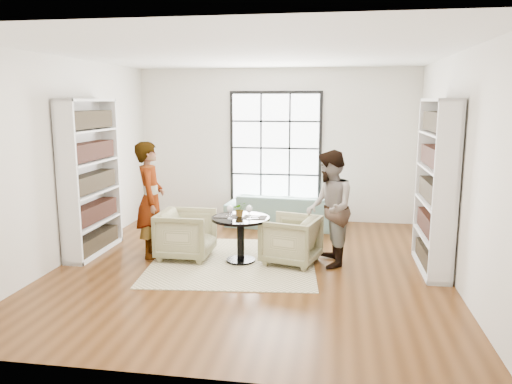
% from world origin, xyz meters
% --- Properties ---
extents(ground, '(6.00, 6.00, 0.00)m').
position_xyz_m(ground, '(0.00, 0.00, 0.00)').
color(ground, '#583315').
extents(room_shell, '(6.00, 6.01, 6.00)m').
position_xyz_m(room_shell, '(0.00, 0.54, 1.26)').
color(room_shell, silver).
rests_on(room_shell, ground).
extents(rug, '(2.62, 2.62, 0.01)m').
position_xyz_m(rug, '(-0.29, 0.17, 0.01)').
color(rug, beige).
rests_on(rug, ground).
extents(pedestal_table, '(0.85, 0.85, 0.68)m').
position_xyz_m(pedestal_table, '(-0.18, 0.19, 0.50)').
color(pedestal_table, black).
rests_on(pedestal_table, ground).
extents(sofa, '(2.20, 1.02, 0.62)m').
position_xyz_m(sofa, '(0.22, 2.45, 0.31)').
color(sofa, slate).
rests_on(sofa, ground).
extents(armchair_left, '(0.81, 0.79, 0.73)m').
position_xyz_m(armchair_left, '(-1.04, 0.26, 0.37)').
color(armchair_left, tan).
rests_on(armchair_left, ground).
extents(armchair_right, '(0.95, 0.93, 0.71)m').
position_xyz_m(armchair_right, '(0.56, 0.25, 0.35)').
color(armchair_right, tan).
rests_on(armchair_right, ground).
extents(person_left, '(0.57, 0.73, 1.77)m').
position_xyz_m(person_left, '(-1.59, 0.26, 0.89)').
color(person_left, gray).
rests_on(person_left, ground).
extents(person_right, '(0.74, 0.90, 1.68)m').
position_xyz_m(person_right, '(1.11, 0.25, 0.84)').
color(person_right, gray).
rests_on(person_right, ground).
extents(placemat_left, '(0.35, 0.27, 0.01)m').
position_xyz_m(placemat_left, '(-0.39, 0.22, 0.69)').
color(placemat_left, black).
rests_on(placemat_left, pedestal_table).
extents(placemat_right, '(0.35, 0.27, 0.01)m').
position_xyz_m(placemat_right, '(0.03, 0.19, 0.69)').
color(placemat_right, black).
rests_on(placemat_right, pedestal_table).
extents(cutlery_left, '(0.14, 0.22, 0.01)m').
position_xyz_m(cutlery_left, '(-0.39, 0.22, 0.69)').
color(cutlery_left, silver).
rests_on(cutlery_left, placemat_left).
extents(cutlery_right, '(0.14, 0.22, 0.01)m').
position_xyz_m(cutlery_right, '(0.03, 0.19, 0.69)').
color(cutlery_right, silver).
rests_on(cutlery_right, placemat_right).
extents(wine_glass_left, '(0.09, 0.09, 0.20)m').
position_xyz_m(wine_glass_left, '(-0.31, 0.06, 0.83)').
color(wine_glass_left, silver).
rests_on(wine_glass_left, pedestal_table).
extents(wine_glass_right, '(0.09, 0.09, 0.20)m').
position_xyz_m(wine_glass_right, '(-0.03, 0.08, 0.83)').
color(wine_glass_right, silver).
rests_on(wine_glass_right, pedestal_table).
extents(flower_centerpiece, '(0.24, 0.22, 0.22)m').
position_xyz_m(flower_centerpiece, '(-0.20, 0.24, 0.79)').
color(flower_centerpiece, gray).
rests_on(flower_centerpiece, pedestal_table).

